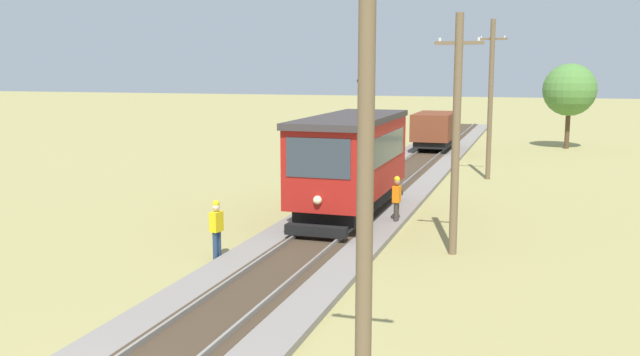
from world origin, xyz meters
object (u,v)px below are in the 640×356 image
track_worker (217,227)px  tree_left_near (570,90)px  utility_pole_near_tram (456,133)px  utility_pole_mid (490,99)px  utility_pole_foreground (365,159)px  second_worker (397,199)px  red_tram (351,160)px  gravel_pile (356,147)px  freight_car (434,129)px

track_worker → tree_left_near: tree_left_near is taller
utility_pole_near_tram → utility_pole_mid: size_ratio=0.90×
utility_pole_foreground → tree_left_near: (4.28, 41.25, -0.22)m
utility_pole_near_tram → second_worker: (-2.35, 3.17, -2.66)m
red_tram → utility_pole_mid: utility_pole_mid is taller
red_tram → utility_pole_mid: bearing=68.8°
red_tram → tree_left_near: (8.47, 26.35, 1.86)m
utility_pole_foreground → utility_pole_near_tram: 11.13m
gravel_pile → second_worker: second_worker is taller
utility_pole_near_tram → second_worker: utility_pole_near_tram is taller
utility_pole_near_tram → track_worker: bearing=-156.9°
gravel_pile → track_worker: (2.27, -24.62, 0.43)m
utility_pole_near_tram → red_tram: bearing=137.8°
freight_car → utility_pole_mid: bearing=-68.1°
freight_car → gravel_pile: (-4.53, -3.17, -1.01)m
tree_left_near → freight_car: bearing=-148.9°
freight_car → track_worker: (-2.26, -27.79, -0.57)m
utility_pole_foreground → utility_pole_near_tram: (0.00, 11.11, -0.63)m
track_worker → second_worker: bearing=-114.4°
utility_pole_foreground → track_worker: size_ratio=4.69×
second_worker → track_worker: bearing=59.2°
second_worker → utility_pole_foreground: bearing=103.2°
utility_pole_near_tram → tree_left_near: utility_pole_near_tram is taller
gravel_pile → utility_pole_mid: bearing=-39.7°
utility_pole_mid → utility_pole_near_tram: bearing=-90.0°
utility_pole_foreground → tree_left_near: utility_pole_foreground is taller
red_tram → gravel_pile: bearing=104.1°
freight_car → track_worker: freight_car is taller
utility_pole_mid → gravel_pile: (-8.72, 7.25, -3.49)m
utility_pole_foreground → utility_pole_near_tram: utility_pole_foreground is taller
utility_pole_near_tram → track_worker: size_ratio=3.98×
track_worker → freight_car: bearing=-84.3°
red_tram → second_worker: 2.29m
red_tram → freight_car: red_tram is taller
red_tram → track_worker: size_ratio=4.79×
second_worker → tree_left_near: 27.95m
utility_pole_near_tram → utility_pole_mid: 14.61m
freight_car → utility_pole_foreground: (4.19, -36.14, 2.72)m
second_worker → tree_left_near: size_ratio=0.30×
red_tram → track_worker: red_tram is taller
tree_left_near → utility_pole_near_tram: bearing=-98.1°
second_worker → utility_pole_mid: bearing=-97.7°
red_tram → gravel_pile: red_tram is taller
freight_car → gravel_pile: freight_car is taller
track_worker → tree_left_near: 34.75m
freight_car → utility_pole_near_tram: (4.19, -25.04, 2.09)m
utility_pole_foreground → utility_pole_mid: size_ratio=1.06×
track_worker → second_worker: 7.21m
red_tram → utility_pole_near_tram: 5.84m
utility_pole_near_tram → freight_car: bearing=99.5°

